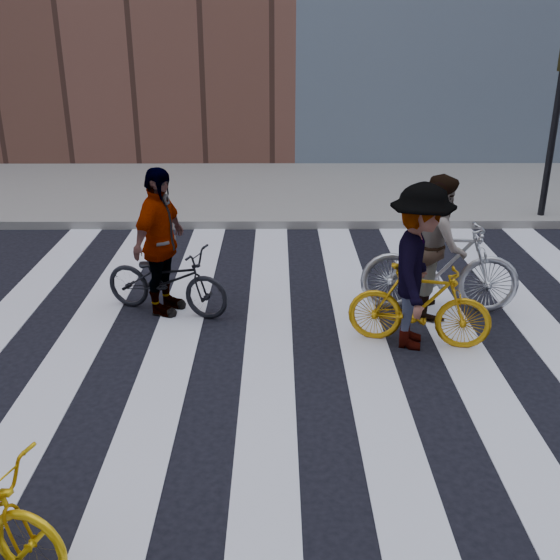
{
  "coord_description": "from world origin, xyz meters",
  "views": [
    {
      "loc": [
        -0.45,
        -6.17,
        3.51
      ],
      "look_at": [
        -0.42,
        0.3,
        0.91
      ],
      "focal_mm": 42.0,
      "sensor_mm": 36.0,
      "label": 1
    }
  ],
  "objects_px": {
    "rider_rear": "(160,243)",
    "rider_right": "(418,267)",
    "bike_yellow_right": "(419,305)",
    "bike_silver_mid": "(440,267)",
    "bike_dark_rear": "(167,280)",
    "rider_mid": "(438,245)"
  },
  "relations": [
    {
      "from": "rider_rear",
      "to": "rider_right",
      "type": "bearing_deg",
      "value": -86.91
    },
    {
      "from": "bike_yellow_right",
      "to": "bike_silver_mid",
      "type": "bearing_deg",
      "value": -11.82
    },
    {
      "from": "bike_yellow_right",
      "to": "rider_rear",
      "type": "relative_size",
      "value": 0.86
    },
    {
      "from": "bike_silver_mid",
      "to": "bike_dark_rear",
      "type": "height_order",
      "value": "bike_silver_mid"
    },
    {
      "from": "rider_mid",
      "to": "rider_right",
      "type": "distance_m",
      "value": 1.02
    },
    {
      "from": "rider_right",
      "to": "rider_rear",
      "type": "height_order",
      "value": "rider_right"
    },
    {
      "from": "rider_rear",
      "to": "bike_silver_mid",
      "type": "bearing_deg",
      "value": -69.93
    },
    {
      "from": "rider_mid",
      "to": "rider_right",
      "type": "relative_size",
      "value": 0.94
    },
    {
      "from": "bike_dark_rear",
      "to": "rider_right",
      "type": "xyz_separation_m",
      "value": [
        2.96,
        -0.9,
        0.5
      ]
    },
    {
      "from": "bike_yellow_right",
      "to": "rider_right",
      "type": "bearing_deg",
      "value": 103.75
    },
    {
      "from": "bike_yellow_right",
      "to": "bike_dark_rear",
      "type": "xyz_separation_m",
      "value": [
        -3.01,
        0.9,
        -0.04
      ]
    },
    {
      "from": "rider_mid",
      "to": "rider_rear",
      "type": "bearing_deg",
      "value": 96.16
    },
    {
      "from": "rider_mid",
      "to": "rider_rear",
      "type": "distance_m",
      "value": 3.45
    },
    {
      "from": "rider_mid",
      "to": "bike_yellow_right",
      "type": "bearing_deg",
      "value": 162.9
    },
    {
      "from": "bike_silver_mid",
      "to": "bike_dark_rear",
      "type": "relative_size",
      "value": 1.18
    },
    {
      "from": "rider_mid",
      "to": "rider_right",
      "type": "xyz_separation_m",
      "value": [
        -0.44,
        -0.92,
        0.06
      ]
    },
    {
      "from": "bike_yellow_right",
      "to": "bike_dark_rear",
      "type": "height_order",
      "value": "bike_yellow_right"
    },
    {
      "from": "rider_right",
      "to": "rider_rear",
      "type": "distance_m",
      "value": 3.14
    },
    {
      "from": "bike_silver_mid",
      "to": "rider_right",
      "type": "distance_m",
      "value": 1.1
    },
    {
      "from": "bike_silver_mid",
      "to": "rider_rear",
      "type": "xyz_separation_m",
      "value": [
        -3.5,
        -0.02,
        0.34
      ]
    },
    {
      "from": "bike_dark_rear",
      "to": "rider_rear",
      "type": "distance_m",
      "value": 0.5
    },
    {
      "from": "bike_silver_mid",
      "to": "rider_rear",
      "type": "relative_size",
      "value": 1.06
    }
  ]
}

